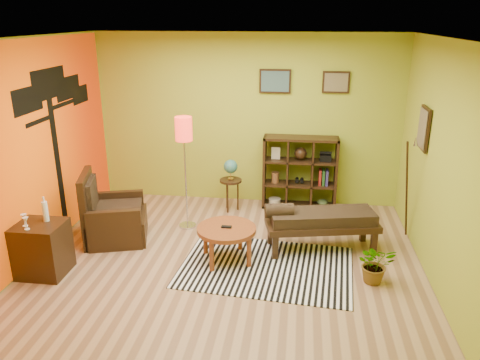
# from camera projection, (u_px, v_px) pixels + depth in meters

# --- Properties ---
(ground) EXTENTS (5.00, 5.00, 0.00)m
(ground) POSITION_uv_depth(u_px,v_px,m) (227.00, 263.00, 6.07)
(ground) COLOR tan
(ground) RESTS_ON ground
(room_shell) EXTENTS (5.04, 4.54, 2.82)m
(room_shell) POSITION_uv_depth(u_px,v_px,m) (217.00, 127.00, 5.49)
(room_shell) COLOR #9BAB2C
(room_shell) RESTS_ON ground
(zebra_rug) EXTENTS (2.27, 1.66, 0.01)m
(zebra_rug) POSITION_uv_depth(u_px,v_px,m) (266.00, 267.00, 5.96)
(zebra_rug) COLOR white
(zebra_rug) RESTS_ON ground
(coffee_table) EXTENTS (0.76, 0.76, 0.49)m
(coffee_table) POSITION_uv_depth(u_px,v_px,m) (226.00, 232.00, 6.01)
(coffee_table) COLOR brown
(coffee_table) RESTS_ON ground
(armchair) EXTENTS (1.01, 1.01, 1.00)m
(armchair) POSITION_uv_depth(u_px,v_px,m) (112.00, 219.00, 6.63)
(armchair) COLOR black
(armchair) RESTS_ON ground
(side_cabinet) EXTENTS (0.56, 0.51, 0.98)m
(side_cabinet) POSITION_uv_depth(u_px,v_px,m) (42.00, 248.00, 5.72)
(side_cabinet) COLOR black
(side_cabinet) RESTS_ON ground
(floor_lamp) EXTENTS (0.25, 0.25, 1.69)m
(floor_lamp) POSITION_uv_depth(u_px,v_px,m) (184.00, 139.00, 6.66)
(floor_lamp) COLOR silver
(floor_lamp) RESTS_ON ground
(globe_table) EXTENTS (0.35, 0.35, 0.86)m
(globe_table) POSITION_uv_depth(u_px,v_px,m) (231.00, 172.00, 7.50)
(globe_table) COLOR black
(globe_table) RESTS_ON ground
(cube_shelf) EXTENTS (1.20, 0.35, 1.20)m
(cube_shelf) POSITION_uv_depth(u_px,v_px,m) (301.00, 173.00, 7.65)
(cube_shelf) COLOR black
(cube_shelf) RESTS_ON ground
(bench) EXTENTS (1.57, 0.83, 0.69)m
(bench) POSITION_uv_depth(u_px,v_px,m) (319.00, 220.00, 6.27)
(bench) COLOR black
(bench) RESTS_ON ground
(potted_plant) EXTENTS (0.50, 0.55, 0.38)m
(potted_plant) POSITION_uv_depth(u_px,v_px,m) (375.00, 268.00, 5.58)
(potted_plant) COLOR #26661E
(potted_plant) RESTS_ON ground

